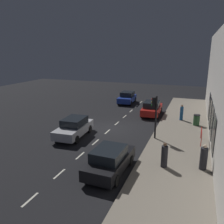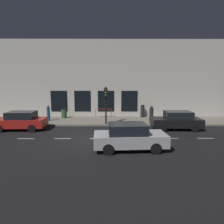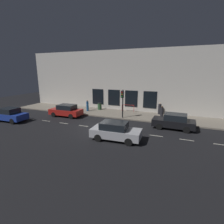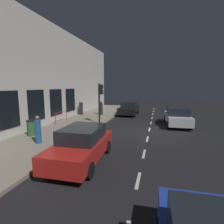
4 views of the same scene
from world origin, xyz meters
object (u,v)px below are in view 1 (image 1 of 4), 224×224
(parked_car_3, at_px, (127,98))
(parked_car_2, at_px, (74,127))
(pedestrian_1, at_px, (164,156))
(pedestrian_2, at_px, (182,113))
(trash_bin, at_px, (196,120))
(parked_car_0, at_px, (152,108))
(traffic_light, at_px, (155,110))
(parked_car_1, at_px, (110,160))
(pedestrian_0, at_px, (204,158))

(parked_car_3, bearing_deg, parked_car_2, 85.71)
(pedestrian_1, distance_m, pedestrian_2, 10.54)
(trash_bin, bearing_deg, parked_car_0, 151.92)
(traffic_light, relative_size, parked_car_2, 0.80)
(parked_car_1, distance_m, pedestrian_2, 12.49)
(parked_car_1, relative_size, pedestrian_0, 2.67)
(parked_car_1, relative_size, pedestrian_1, 2.66)
(parked_car_2, bearing_deg, pedestrian_2, -140.52)
(pedestrian_1, xyz_separation_m, trash_bin, (1.73, 9.30, -0.20))
(traffic_light, bearing_deg, pedestrian_1, -71.98)
(parked_car_2, relative_size, trash_bin, 4.24)
(pedestrian_2, bearing_deg, parked_car_0, -64.37)
(parked_car_3, bearing_deg, pedestrian_0, 119.00)
(parked_car_2, bearing_deg, parked_car_3, -95.50)
(pedestrian_0, bearing_deg, trash_bin, 138.42)
(pedestrian_0, height_order, trash_bin, pedestrian_0)
(parked_car_3, height_order, trash_bin, parked_car_3)
(trash_bin, bearing_deg, parked_car_1, -113.49)
(parked_car_2, bearing_deg, pedestrian_1, 156.19)
(parked_car_3, bearing_deg, parked_car_0, 130.30)
(pedestrian_1, bearing_deg, trash_bin, 95.10)
(parked_car_1, xyz_separation_m, pedestrian_1, (2.98, 1.53, 0.08))
(parked_car_1, bearing_deg, traffic_light, 78.16)
(parked_car_0, xyz_separation_m, trash_bin, (4.77, -2.54, -0.12))
(parked_car_3, bearing_deg, pedestrian_2, 139.56)
(parked_car_2, relative_size, parked_car_3, 1.13)
(parked_car_3, xyz_separation_m, pedestrian_2, (7.62, -6.09, 0.10))
(pedestrian_0, relative_size, pedestrian_1, 1.00)
(pedestrian_0, relative_size, pedestrian_2, 0.99)
(parked_car_1, height_order, trash_bin, parked_car_1)
(traffic_light, bearing_deg, pedestrian_2, 73.67)
(parked_car_1, xyz_separation_m, parked_car_3, (-4.39, 18.16, -0.00))
(pedestrian_0, xyz_separation_m, pedestrian_2, (-1.99, 10.02, 0.03))
(traffic_light, distance_m, parked_car_0, 7.62)
(parked_car_3, relative_size, trash_bin, 3.74)
(traffic_light, xyz_separation_m, pedestrian_0, (3.73, -4.06, -1.66))
(parked_car_0, xyz_separation_m, parked_car_1, (0.06, -13.37, -0.00))
(parked_car_0, height_order, parked_car_2, same)
(pedestrian_0, distance_m, pedestrian_1, 2.30)
(parked_car_2, xyz_separation_m, parked_car_3, (0.59, 13.61, -0.00))
(pedestrian_2, distance_m, trash_bin, 1.94)
(parked_car_0, xyz_separation_m, parked_car_2, (-4.91, -8.82, 0.00))
(pedestrian_2, bearing_deg, pedestrian_1, 45.83)
(traffic_light, distance_m, parked_car_2, 6.87)
(parked_car_1, relative_size, parked_car_3, 1.09)
(parked_car_3, distance_m, pedestrian_0, 18.75)
(trash_bin, bearing_deg, parked_car_3, 141.14)
(parked_car_0, distance_m, parked_car_2, 10.10)
(parked_car_0, relative_size, parked_car_1, 1.02)
(pedestrian_1, bearing_deg, parked_car_0, 120.04)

